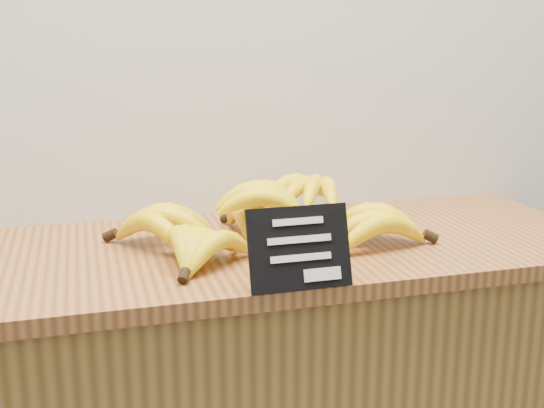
# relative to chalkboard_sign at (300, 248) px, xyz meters

# --- Properties ---
(counter_top) EXTENTS (1.37, 0.54, 0.03)m
(counter_top) POSITION_rel_chalkboard_sign_xyz_m (0.01, 0.25, -0.08)
(counter_top) COLOR #99612F
(counter_top) RESTS_ON counter
(chalkboard_sign) EXTENTS (0.17, 0.05, 0.13)m
(chalkboard_sign) POSITION_rel_chalkboard_sign_xyz_m (0.00, 0.00, 0.00)
(chalkboard_sign) COLOR black
(chalkboard_sign) RESTS_ON counter_top
(banana_pile) EXTENTS (0.61, 0.39, 0.12)m
(banana_pile) POSITION_rel_chalkboard_sign_xyz_m (0.00, 0.24, -0.02)
(banana_pile) COLOR yellow
(banana_pile) RESTS_ON counter_top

